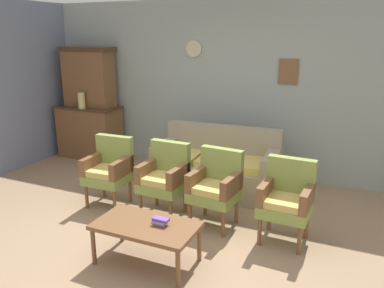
# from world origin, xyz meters

# --- Properties ---
(ground_plane) EXTENTS (7.68, 7.68, 0.00)m
(ground_plane) POSITION_xyz_m (0.00, 0.00, 0.00)
(ground_plane) COLOR #997A5B
(wall_back_with_decor) EXTENTS (6.40, 0.09, 2.70)m
(wall_back_with_decor) POSITION_xyz_m (0.00, 2.63, 1.35)
(wall_back_with_decor) COLOR #939E99
(wall_back_with_decor) RESTS_ON ground
(side_cabinet) EXTENTS (1.16, 0.55, 0.93)m
(side_cabinet) POSITION_xyz_m (-2.51, 2.25, 0.47)
(side_cabinet) COLOR brown
(side_cabinet) RESTS_ON ground
(cabinet_upper_hutch) EXTENTS (0.99, 0.38, 1.03)m
(cabinet_upper_hutch) POSITION_xyz_m (-2.51, 2.33, 1.45)
(cabinet_upper_hutch) COLOR brown
(cabinet_upper_hutch) RESTS_ON side_cabinet
(vase_on_cabinet) EXTENTS (0.12, 0.12, 0.28)m
(vase_on_cabinet) POSITION_xyz_m (-2.50, 2.07, 1.07)
(vase_on_cabinet) COLOR #CEC26F
(vase_on_cabinet) RESTS_ON side_cabinet
(floral_couch) EXTENTS (1.75, 0.87, 0.90)m
(floral_couch) POSITION_xyz_m (0.14, 1.72, 0.33)
(floral_couch) COLOR gray
(floral_couch) RESTS_ON ground
(armchair_near_couch_end) EXTENTS (0.54, 0.51, 0.90)m
(armchair_near_couch_end) POSITION_xyz_m (-0.97, 0.71, 0.50)
(armchair_near_couch_end) COLOR #849947
(armchair_near_couch_end) RESTS_ON ground
(armchair_row_middle) EXTENTS (0.54, 0.51, 0.90)m
(armchair_row_middle) POSITION_xyz_m (-0.19, 0.76, 0.50)
(armchair_row_middle) COLOR #849947
(armchair_row_middle) RESTS_ON ground
(armchair_near_cabinet) EXTENTS (0.56, 0.53, 0.90)m
(armchair_near_cabinet) POSITION_xyz_m (0.50, 0.75, 0.50)
(armchair_near_cabinet) COLOR #849947
(armchair_near_cabinet) RESTS_ON ground
(armchair_by_doorway) EXTENTS (0.54, 0.51, 0.90)m
(armchair_by_doorway) POSITION_xyz_m (1.32, 0.72, 0.50)
(armchair_by_doorway) COLOR #849947
(armchair_by_doorway) RESTS_ON ground
(coffee_table) EXTENTS (1.00, 0.56, 0.42)m
(coffee_table) POSITION_xyz_m (0.17, -0.28, 0.38)
(coffee_table) COLOR brown
(coffee_table) RESTS_ON ground
(book_stack_on_table) EXTENTS (0.16, 0.12, 0.07)m
(book_stack_on_table) POSITION_xyz_m (0.31, -0.24, 0.46)
(book_stack_on_table) COLOR #BBA0AC
(book_stack_on_table) RESTS_ON coffee_table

